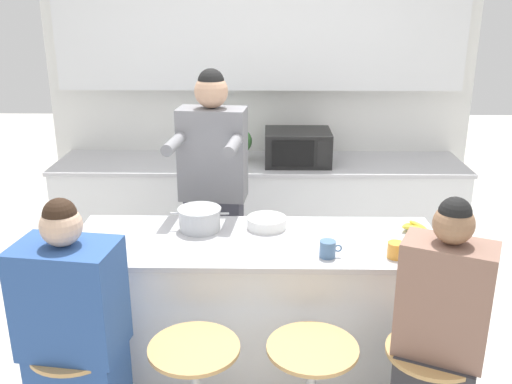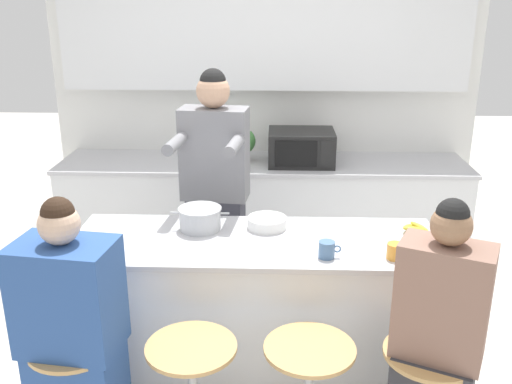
{
  "view_description": "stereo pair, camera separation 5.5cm",
  "coord_description": "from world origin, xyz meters",
  "px_view_note": "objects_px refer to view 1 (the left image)",
  "views": [
    {
      "loc": [
        0.05,
        -2.83,
        2.19
      ],
      "look_at": [
        0.0,
        0.07,
        1.18
      ],
      "focal_mm": 40.0,
      "sensor_mm": 36.0,
      "label": 1
    },
    {
      "loc": [
        0.11,
        -2.83,
        2.19
      ],
      "look_at": [
        0.0,
        0.07,
        1.18
      ],
      "focal_mm": 40.0,
      "sensor_mm": 36.0,
      "label": 2
    }
  ],
  "objects_px": {
    "microwave": "(298,147)",
    "potted_plant": "(239,143)",
    "coffee_cup_near": "(396,250)",
    "banana_bunch": "(413,227)",
    "fruit_bowl": "(267,223)",
    "person_seated_near": "(437,360)",
    "coffee_cup_far": "(328,249)",
    "person_wrapped_blanket": "(77,353)",
    "person_cooking": "(214,206)",
    "kitchen_island": "(256,313)",
    "cooking_pot": "(200,219)"
  },
  "relations": [
    {
      "from": "fruit_bowl",
      "to": "banana_bunch",
      "type": "height_order",
      "value": "fruit_bowl"
    },
    {
      "from": "person_seated_near",
      "to": "coffee_cup_far",
      "type": "xyz_separation_m",
      "value": [
        -0.45,
        0.46,
        0.33
      ]
    },
    {
      "from": "coffee_cup_near",
      "to": "cooking_pot",
      "type": "bearing_deg",
      "value": 161.46
    },
    {
      "from": "fruit_bowl",
      "to": "potted_plant",
      "type": "bearing_deg",
      "value": 98.77
    },
    {
      "from": "person_seated_near",
      "to": "coffee_cup_near",
      "type": "xyz_separation_m",
      "value": [
        -0.11,
        0.46,
        0.32
      ]
    },
    {
      "from": "person_cooking",
      "to": "banana_bunch",
      "type": "distance_m",
      "value": 1.27
    },
    {
      "from": "coffee_cup_near",
      "to": "banana_bunch",
      "type": "xyz_separation_m",
      "value": [
        0.17,
        0.34,
        -0.02
      ]
    },
    {
      "from": "person_wrapped_blanket",
      "to": "banana_bunch",
      "type": "relative_size",
      "value": 8.16
    },
    {
      "from": "cooking_pot",
      "to": "coffee_cup_near",
      "type": "xyz_separation_m",
      "value": [
        1.03,
        -0.35,
        -0.02
      ]
    },
    {
      "from": "person_cooking",
      "to": "cooking_pot",
      "type": "height_order",
      "value": "person_cooking"
    },
    {
      "from": "banana_bunch",
      "to": "potted_plant",
      "type": "relative_size",
      "value": 0.63
    },
    {
      "from": "kitchen_island",
      "to": "potted_plant",
      "type": "relative_size",
      "value": 7.38
    },
    {
      "from": "potted_plant",
      "to": "microwave",
      "type": "bearing_deg",
      "value": -4.95
    },
    {
      "from": "person_cooking",
      "to": "microwave",
      "type": "xyz_separation_m",
      "value": [
        0.59,
        0.92,
        0.16
      ]
    },
    {
      "from": "fruit_bowl",
      "to": "microwave",
      "type": "bearing_deg",
      "value": 79.98
    },
    {
      "from": "microwave",
      "to": "potted_plant",
      "type": "xyz_separation_m",
      "value": [
        -0.46,
        0.04,
        0.02
      ]
    },
    {
      "from": "person_cooking",
      "to": "person_wrapped_blanket",
      "type": "distance_m",
      "value": 1.42
    },
    {
      "from": "person_wrapped_blanket",
      "to": "kitchen_island",
      "type": "bearing_deg",
      "value": 47.77
    },
    {
      "from": "microwave",
      "to": "person_seated_near",
      "type": "bearing_deg",
      "value": -76.94
    },
    {
      "from": "kitchen_island",
      "to": "person_wrapped_blanket",
      "type": "xyz_separation_m",
      "value": [
        -0.79,
        -0.67,
        0.19
      ]
    },
    {
      "from": "banana_bunch",
      "to": "microwave",
      "type": "distance_m",
      "value": 1.53
    },
    {
      "from": "fruit_bowl",
      "to": "coffee_cup_near",
      "type": "relative_size",
      "value": 1.9
    },
    {
      "from": "person_wrapped_blanket",
      "to": "potted_plant",
      "type": "xyz_separation_m",
      "value": [
        0.63,
        2.26,
        0.4
      ]
    },
    {
      "from": "person_cooking",
      "to": "person_seated_near",
      "type": "relative_size",
      "value": 1.25
    },
    {
      "from": "coffee_cup_far",
      "to": "microwave",
      "type": "relative_size",
      "value": 0.22
    },
    {
      "from": "person_cooking",
      "to": "banana_bunch",
      "type": "relative_size",
      "value": 10.28
    },
    {
      "from": "kitchen_island",
      "to": "coffee_cup_far",
      "type": "height_order",
      "value": "coffee_cup_far"
    },
    {
      "from": "person_cooking",
      "to": "person_wrapped_blanket",
      "type": "xyz_separation_m",
      "value": [
        -0.51,
        -1.31,
        -0.22
      ]
    },
    {
      "from": "coffee_cup_near",
      "to": "banana_bunch",
      "type": "relative_size",
      "value": 0.68
    },
    {
      "from": "potted_plant",
      "to": "coffee_cup_near",
      "type": "bearing_deg",
      "value": -64.2
    },
    {
      "from": "fruit_bowl",
      "to": "person_wrapped_blanket",
      "type": "bearing_deg",
      "value": -135.47
    },
    {
      "from": "person_cooking",
      "to": "cooking_pot",
      "type": "relative_size",
      "value": 5.32
    },
    {
      "from": "kitchen_island",
      "to": "person_seated_near",
      "type": "distance_m",
      "value": 1.07
    },
    {
      "from": "kitchen_island",
      "to": "person_seated_near",
      "type": "xyz_separation_m",
      "value": [
        0.82,
        -0.67,
        0.17
      ]
    },
    {
      "from": "person_wrapped_blanket",
      "to": "cooking_pot",
      "type": "xyz_separation_m",
      "value": [
        0.48,
        0.81,
        0.33
      ]
    },
    {
      "from": "cooking_pot",
      "to": "microwave",
      "type": "height_order",
      "value": "microwave"
    },
    {
      "from": "kitchen_island",
      "to": "coffee_cup_far",
      "type": "xyz_separation_m",
      "value": [
        0.37,
        -0.21,
        0.5
      ]
    },
    {
      "from": "person_cooking",
      "to": "banana_bunch",
      "type": "xyz_separation_m",
      "value": [
        1.17,
        -0.5,
        0.07
      ]
    },
    {
      "from": "fruit_bowl",
      "to": "cooking_pot",
      "type": "bearing_deg",
      "value": -175.04
    },
    {
      "from": "coffee_cup_far",
      "to": "microwave",
      "type": "distance_m",
      "value": 1.76
    },
    {
      "from": "person_wrapped_blanket",
      "to": "microwave",
      "type": "distance_m",
      "value": 2.51
    },
    {
      "from": "person_cooking",
      "to": "coffee_cup_near",
      "type": "relative_size",
      "value": 15.04
    },
    {
      "from": "person_wrapped_blanket",
      "to": "microwave",
      "type": "relative_size",
      "value": 2.71
    },
    {
      "from": "cooking_pot",
      "to": "fruit_bowl",
      "type": "xyz_separation_m",
      "value": [
        0.38,
        0.03,
        -0.03
      ]
    },
    {
      "from": "fruit_bowl",
      "to": "potted_plant",
      "type": "xyz_separation_m",
      "value": [
        -0.22,
        1.42,
        0.1
      ]
    },
    {
      "from": "banana_bunch",
      "to": "coffee_cup_far",
      "type": "bearing_deg",
      "value": -146.31
    },
    {
      "from": "cooking_pot",
      "to": "banana_bunch",
      "type": "xyz_separation_m",
      "value": [
        1.2,
        -0.0,
        -0.04
      ]
    },
    {
      "from": "person_seated_near",
      "to": "coffee_cup_far",
      "type": "relative_size",
      "value": 12.41
    },
    {
      "from": "coffee_cup_near",
      "to": "microwave",
      "type": "height_order",
      "value": "microwave"
    },
    {
      "from": "cooking_pot",
      "to": "person_seated_near",
      "type": "bearing_deg",
      "value": -35.34
    }
  ]
}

